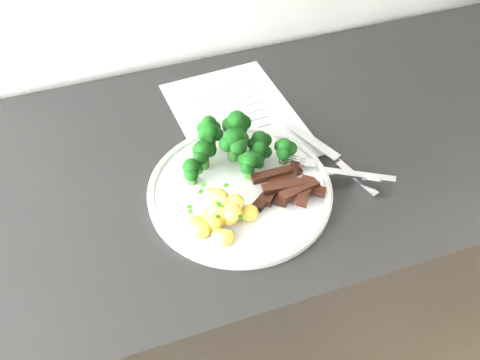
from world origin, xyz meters
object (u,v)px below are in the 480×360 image
(knife, at_px, (342,167))
(broccoli, at_px, (234,143))
(plate, at_px, (240,189))
(beef_strips, at_px, (286,186))
(counter, at_px, (262,288))
(potatoes, at_px, (220,215))
(fork, at_px, (340,171))
(recipe_paper, at_px, (237,118))

(knife, bearing_deg, broccoli, 155.76)
(plate, relative_size, broccoli, 1.54)
(plate, height_order, beef_strips, beef_strips)
(counter, xyz_separation_m, plate, (-0.08, -0.07, 0.45))
(broccoli, relative_size, knife, 0.96)
(counter, xyz_separation_m, knife, (0.10, -0.08, 0.45))
(broccoli, xyz_separation_m, beef_strips, (0.05, -0.09, -0.03))
(potatoes, bearing_deg, knife, 11.01)
(fork, bearing_deg, broccoli, 149.56)
(counter, relative_size, recipe_paper, 7.65)
(counter, height_order, potatoes, potatoes)
(plate, bearing_deg, beef_strips, -22.85)
(fork, bearing_deg, potatoes, -172.13)
(beef_strips, distance_m, knife, 0.11)
(recipe_paper, relative_size, broccoli, 1.61)
(beef_strips, xyz_separation_m, fork, (0.10, 0.00, -0.00))
(recipe_paper, distance_m, knife, 0.22)
(counter, height_order, knife, knife)
(plate, bearing_deg, potatoes, -133.40)
(knife, bearing_deg, beef_strips, -170.11)
(fork, distance_m, knife, 0.02)
(plate, xyz_separation_m, potatoes, (-0.05, -0.05, 0.02))
(recipe_paper, relative_size, knife, 1.55)
(plate, xyz_separation_m, fork, (0.16, -0.02, 0.01))
(fork, relative_size, knife, 0.81)
(plate, height_order, broccoli, broccoli)
(plate, bearing_deg, counter, 42.47)
(plate, distance_m, beef_strips, 0.07)
(counter, height_order, fork, fork)
(broccoli, relative_size, fork, 1.19)
(recipe_paper, distance_m, fork, 0.22)
(counter, relative_size, fork, 14.66)
(recipe_paper, distance_m, plate, 0.18)
(counter, bearing_deg, beef_strips, -97.36)
(broccoli, xyz_separation_m, fork, (0.15, -0.09, -0.03))
(broccoli, relative_size, beef_strips, 1.60)
(broccoli, bearing_deg, beef_strips, -59.61)
(beef_strips, relative_size, fork, 0.74)
(broccoli, relative_size, potatoes, 1.71)
(knife, bearing_deg, fork, -132.57)
(potatoes, relative_size, beef_strips, 0.94)
(fork, xyz_separation_m, knife, (0.01, 0.01, -0.01))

